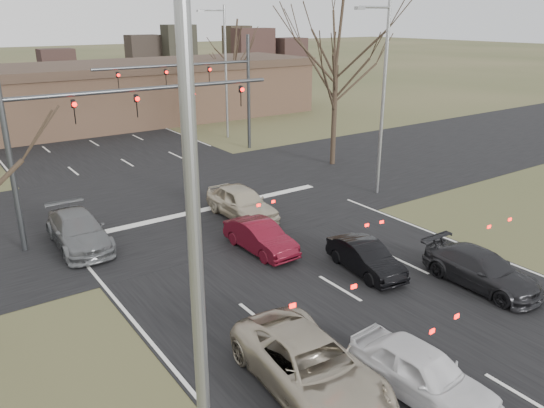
{
  "coord_description": "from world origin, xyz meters",
  "views": [
    {
      "loc": [
        -11.62,
        -9.39,
        9.19
      ],
      "look_at": [
        -0.01,
        7.2,
        2.0
      ],
      "focal_mm": 35.0,
      "sensor_mm": 36.0,
      "label": 1
    }
  ],
  "objects_px": {
    "building": "(88,96)",
    "streetlight_right_far": "(224,66)",
    "streetlight_left": "(211,310)",
    "car_black_hatch": "(366,257)",
    "car_silver_suv": "(310,365)",
    "car_white_sedan": "(422,372)",
    "car_red_ahead": "(260,237)",
    "mast_arm_far": "(213,81)",
    "car_charcoal_sedan": "(481,269)",
    "streetlight_right_near": "(381,90)",
    "mast_arm_near": "(90,121)",
    "car_grey_ahead": "(78,231)",
    "car_silver_ahead": "(242,202)"
  },
  "relations": [
    {
      "from": "streetlight_right_near",
      "to": "car_black_hatch",
      "type": "bearing_deg",
      "value": -137.48
    },
    {
      "from": "streetlight_left",
      "to": "car_silver_ahead",
      "type": "distance_m",
      "value": 18.56
    },
    {
      "from": "car_white_sedan",
      "to": "car_red_ahead",
      "type": "xyz_separation_m",
      "value": [
        1.58,
        9.72,
        -0.06
      ]
    },
    {
      "from": "car_red_ahead",
      "to": "car_white_sedan",
      "type": "bearing_deg",
      "value": -100.95
    },
    {
      "from": "streetlight_right_near",
      "to": "mast_arm_far",
      "type": "bearing_deg",
      "value": 101.47
    },
    {
      "from": "streetlight_left",
      "to": "car_red_ahead",
      "type": "bearing_deg",
      "value": 53.72
    },
    {
      "from": "building",
      "to": "car_silver_ahead",
      "type": "height_order",
      "value": "building"
    },
    {
      "from": "building",
      "to": "streetlight_right_far",
      "type": "height_order",
      "value": "streetlight_right_far"
    },
    {
      "from": "streetlight_left",
      "to": "car_black_hatch",
      "type": "height_order",
      "value": "streetlight_left"
    },
    {
      "from": "mast_arm_near",
      "to": "car_grey_ahead",
      "type": "xyz_separation_m",
      "value": [
        -1.27,
        -0.89,
        -4.37
      ]
    },
    {
      "from": "mast_arm_near",
      "to": "car_white_sedan",
      "type": "xyz_separation_m",
      "value": [
        3.15,
        -15.38,
        -4.39
      ]
    },
    {
      "from": "streetlight_left",
      "to": "car_black_hatch",
      "type": "xyz_separation_m",
      "value": [
        10.51,
        7.46,
        -4.99
      ]
    },
    {
      "from": "car_red_ahead",
      "to": "car_black_hatch",
      "type": "bearing_deg",
      "value": -62.2
    },
    {
      "from": "mast_arm_far",
      "to": "mast_arm_near",
      "type": "bearing_deg",
      "value": -138.78
    },
    {
      "from": "building",
      "to": "car_white_sedan",
      "type": "xyz_separation_m",
      "value": [
        -4.08,
        -40.38,
        -1.98
      ]
    },
    {
      "from": "car_silver_suv",
      "to": "car_silver_ahead",
      "type": "distance_m",
      "value": 12.73
    },
    {
      "from": "building",
      "to": "car_black_hatch",
      "type": "relative_size",
      "value": 11.68
    },
    {
      "from": "car_silver_ahead",
      "to": "building",
      "type": "bearing_deg",
      "value": 87.69
    },
    {
      "from": "mast_arm_near",
      "to": "mast_arm_far",
      "type": "bearing_deg",
      "value": 41.22
    },
    {
      "from": "car_silver_suv",
      "to": "car_charcoal_sedan",
      "type": "height_order",
      "value": "car_silver_suv"
    },
    {
      "from": "car_grey_ahead",
      "to": "car_silver_suv",
      "type": "bearing_deg",
      "value": -77.85
    },
    {
      "from": "car_black_hatch",
      "to": "car_grey_ahead",
      "type": "xyz_separation_m",
      "value": [
        -8.19,
        8.65,
        0.11
      ]
    },
    {
      "from": "building",
      "to": "streetlight_left",
      "type": "xyz_separation_m",
      "value": [
        -10.82,
        -42.0,
        2.92
      ]
    },
    {
      "from": "car_silver_suv",
      "to": "car_black_hatch",
      "type": "height_order",
      "value": "car_silver_suv"
    },
    {
      "from": "building",
      "to": "streetlight_left",
      "type": "height_order",
      "value": "streetlight_left"
    },
    {
      "from": "streetlight_left",
      "to": "streetlight_right_far",
      "type": "bearing_deg",
      "value": 59.66
    },
    {
      "from": "mast_arm_near",
      "to": "car_red_ahead",
      "type": "height_order",
      "value": "mast_arm_near"
    },
    {
      "from": "car_silver_suv",
      "to": "car_white_sedan",
      "type": "xyz_separation_m",
      "value": [
        2.18,
        -1.8,
        -0.03
      ]
    },
    {
      "from": "streetlight_left",
      "to": "car_charcoal_sedan",
      "type": "relative_size",
      "value": 2.27
    },
    {
      "from": "mast_arm_near",
      "to": "car_grey_ahead",
      "type": "distance_m",
      "value": 4.63
    },
    {
      "from": "car_silver_suv",
      "to": "car_white_sedan",
      "type": "bearing_deg",
      "value": -35.3
    },
    {
      "from": "streetlight_right_far",
      "to": "car_charcoal_sedan",
      "type": "distance_m",
      "value": 27.61
    },
    {
      "from": "mast_arm_near",
      "to": "car_silver_suv",
      "type": "distance_m",
      "value": 14.29
    },
    {
      "from": "streetlight_left",
      "to": "mast_arm_far",
      "type": "bearing_deg",
      "value": 60.94
    },
    {
      "from": "building",
      "to": "car_grey_ahead",
      "type": "distance_m",
      "value": 27.32
    },
    {
      "from": "mast_arm_far",
      "to": "car_red_ahead",
      "type": "xyz_separation_m",
      "value": [
        -6.68,
        -15.66,
        -4.39
      ]
    },
    {
      "from": "car_charcoal_sedan",
      "to": "car_grey_ahead",
      "type": "relative_size",
      "value": 0.91
    },
    {
      "from": "car_charcoal_sedan",
      "to": "car_grey_ahead",
      "type": "xyz_separation_m",
      "value": [
        -10.82,
        11.81,
        0.07
      ]
    },
    {
      "from": "car_charcoal_sedan",
      "to": "car_grey_ahead",
      "type": "bearing_deg",
      "value": 132.91
    },
    {
      "from": "car_white_sedan",
      "to": "car_black_hatch",
      "type": "relative_size",
      "value": 1.11
    },
    {
      "from": "building",
      "to": "streetlight_right_far",
      "type": "bearing_deg",
      "value": -56.35
    },
    {
      "from": "mast_arm_far",
      "to": "streetlight_right_near",
      "type": "bearing_deg",
      "value": -78.53
    },
    {
      "from": "car_silver_suv",
      "to": "car_grey_ahead",
      "type": "height_order",
      "value": "car_silver_suv"
    },
    {
      "from": "streetlight_right_far",
      "to": "car_grey_ahead",
      "type": "xyz_separation_m",
      "value": [
        -15.82,
        -14.89,
        -4.88
      ]
    },
    {
      "from": "car_black_hatch",
      "to": "car_charcoal_sedan",
      "type": "distance_m",
      "value": 4.11
    },
    {
      "from": "car_black_hatch",
      "to": "car_red_ahead",
      "type": "bearing_deg",
      "value": 127.25
    },
    {
      "from": "car_grey_ahead",
      "to": "car_silver_ahead",
      "type": "bearing_deg",
      "value": -5.95
    },
    {
      "from": "car_white_sedan",
      "to": "car_red_ahead",
      "type": "height_order",
      "value": "car_white_sedan"
    },
    {
      "from": "streetlight_left",
      "to": "car_silver_suv",
      "type": "xyz_separation_m",
      "value": [
        4.56,
        3.42,
        -4.87
      ]
    },
    {
      "from": "building",
      "to": "car_grey_ahead",
      "type": "height_order",
      "value": "building"
    }
  ]
}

